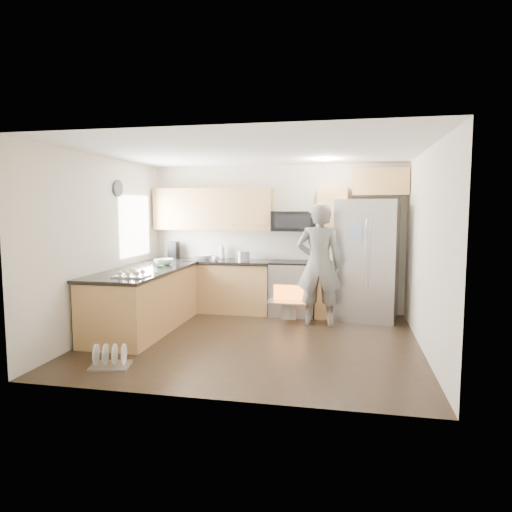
% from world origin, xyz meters
% --- Properties ---
extents(ground, '(4.50, 4.50, 0.00)m').
position_xyz_m(ground, '(0.00, 0.00, 0.00)').
color(ground, black).
rests_on(ground, ground).
extents(room_shell, '(4.54, 4.04, 2.62)m').
position_xyz_m(room_shell, '(-0.04, 0.02, 1.67)').
color(room_shell, beige).
rests_on(room_shell, ground).
extents(back_cabinet_run, '(4.45, 0.64, 2.50)m').
position_xyz_m(back_cabinet_run, '(-0.58, 1.75, 0.96)').
color(back_cabinet_run, '#A06F40').
rests_on(back_cabinet_run, ground).
extents(peninsula, '(0.96, 2.36, 1.02)m').
position_xyz_m(peninsula, '(-1.75, 0.25, 0.46)').
color(peninsula, '#A06F40').
rests_on(peninsula, ground).
extents(stove_range, '(0.76, 0.97, 1.79)m').
position_xyz_m(stove_range, '(0.35, 1.69, 0.68)').
color(stove_range, '#B7B7BC').
rests_on(stove_range, ground).
extents(refrigerator, '(1.09, 0.91, 1.99)m').
position_xyz_m(refrigerator, '(1.59, 1.64, 0.99)').
color(refrigerator, '#B7B7BC').
rests_on(refrigerator, ground).
extents(person, '(0.71, 0.46, 1.94)m').
position_xyz_m(person, '(0.84, 1.06, 0.97)').
color(person, slate).
rests_on(person, ground).
extents(dish_rack, '(0.52, 0.45, 0.28)m').
position_xyz_m(dish_rack, '(-1.42, -1.36, 0.07)').
color(dish_rack, '#B7B7BC').
rests_on(dish_rack, ground).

